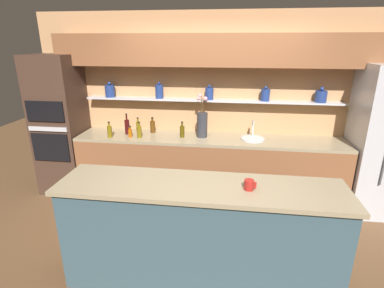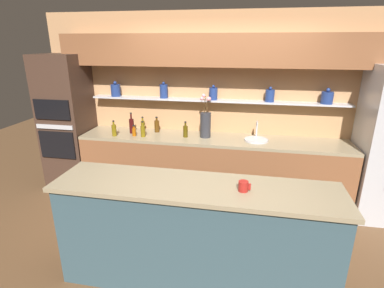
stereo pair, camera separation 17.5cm
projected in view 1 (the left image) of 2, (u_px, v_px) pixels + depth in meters
name	position (u px, v px, depth m)	size (l,w,h in m)	color
ground_plane	(204.00, 250.00, 3.32)	(12.00, 12.00, 0.00)	brown
back_wall_unit	(216.00, 90.00, 4.25)	(5.20, 0.44, 2.60)	tan
back_counter_unit	(208.00, 168.00, 4.35)	(3.74, 0.62, 0.92)	brown
island_counter	(200.00, 235.00, 2.76)	(2.52, 0.61, 1.02)	#334C56
oven_tower	(61.00, 125.00, 4.45)	(0.64, 0.64, 2.03)	#3D281E
flower_vase	(202.00, 123.00, 4.17)	(0.15, 0.17, 0.60)	#2D2D33
sink_fixture	(253.00, 138.00, 4.12)	(0.32, 0.32, 0.25)	#B7B7BC
bottle_wine_0	(127.00, 126.00, 4.33)	(0.07, 0.07, 0.30)	#380C0C
bottle_oil_1	(182.00, 131.00, 4.19)	(0.07, 0.07, 0.22)	#47380A
bottle_oil_2	(138.00, 126.00, 4.46)	(0.06, 0.06, 0.21)	brown
bottle_spirit_3	(153.00, 126.00, 4.40)	(0.07, 0.07, 0.23)	#4C2D0C
bottle_sauce_4	(130.00, 133.00, 4.21)	(0.05, 0.05, 0.16)	#9E4C0A
bottle_oil_5	(139.00, 131.00, 4.17)	(0.06, 0.06, 0.22)	brown
bottle_oil_6	(110.00, 131.00, 4.19)	(0.07, 0.07, 0.22)	brown
coffee_mug	(249.00, 185.00, 2.50)	(0.10, 0.08, 0.09)	maroon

